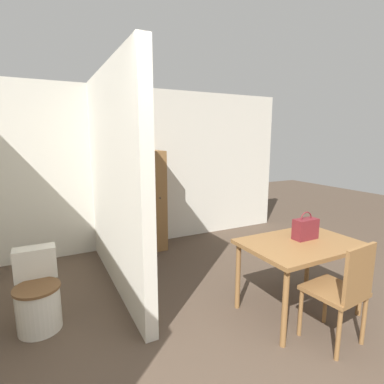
{
  "coord_description": "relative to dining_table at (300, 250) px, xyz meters",
  "views": [
    {
      "loc": [
        -1.32,
        -1.02,
        1.75
      ],
      "look_at": [
        0.21,
        1.97,
        1.13
      ],
      "focal_mm": 28.0,
      "sensor_mm": 36.0,
      "label": 1
    }
  ],
  "objects": [
    {
      "name": "wall_back",
      "position": [
        -0.89,
        2.68,
        0.59
      ],
      "size": [
        5.58,
        0.12,
        2.5
      ],
      "color": "beige",
      "rests_on": "ground_plane"
    },
    {
      "name": "partition_wall",
      "position": [
        -1.47,
        1.43,
        0.59
      ],
      "size": [
        0.12,
        2.4,
        2.5
      ],
      "color": "beige",
      "rests_on": "ground_plane"
    },
    {
      "name": "dining_table",
      "position": [
        0.0,
        0.0,
        0.0
      ],
      "size": [
        1.12,
        0.78,
        0.74
      ],
      "color": "brown",
      "rests_on": "ground_plane"
    },
    {
      "name": "wooden_chair",
      "position": [
        -0.07,
        -0.52,
        -0.15
      ],
      "size": [
        0.45,
        0.45,
        0.92
      ],
      "rotation": [
        0.0,
        0.0,
        0.08
      ],
      "color": "brown",
      "rests_on": "ground_plane"
    },
    {
      "name": "toilet",
      "position": [
        -2.33,
        0.93,
        -0.36
      ],
      "size": [
        0.4,
        0.55,
        0.7
      ],
      "color": "silver",
      "rests_on": "ground_plane"
    },
    {
      "name": "handbag",
      "position": [
        0.11,
        0.05,
        0.19
      ],
      "size": [
        0.25,
        0.12,
        0.28
      ],
      "color": "maroon",
      "rests_on": "dining_table"
    },
    {
      "name": "wooden_cabinet",
      "position": [
        -0.79,
        2.37,
        0.12
      ],
      "size": [
        0.54,
        0.49,
        1.55
      ],
      "color": "brown",
      "rests_on": "ground_plane"
    }
  ]
}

